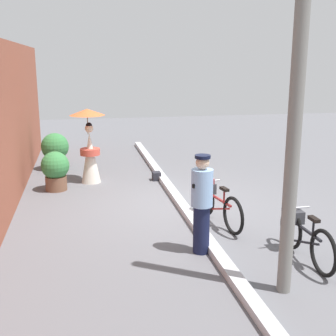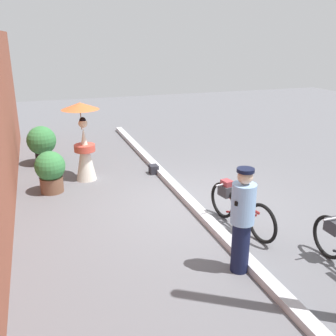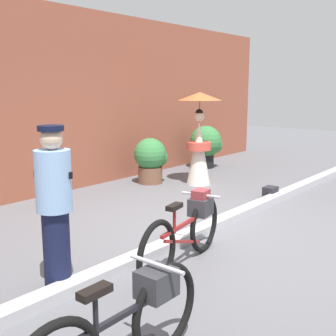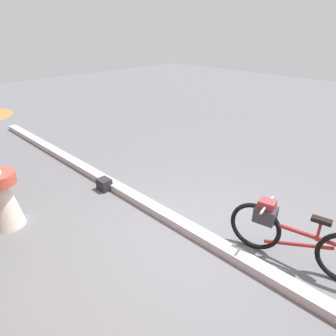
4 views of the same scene
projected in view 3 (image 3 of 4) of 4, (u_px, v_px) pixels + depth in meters
ground_plane at (209, 231)px, 5.80m from camera, size 30.00×30.00×0.00m
building_wall at (48, 101)px, 7.73m from camera, size 14.00×0.40×3.39m
sidewalk_curb at (209, 227)px, 5.78m from camera, size 14.00×0.20×0.12m
bicycle_near_officer at (187, 229)px, 4.63m from camera, size 1.75×0.50×0.78m
bicycle_far_side at (124, 327)px, 2.76m from camera, size 1.65×0.48×0.76m
person_officer at (55, 204)px, 4.01m from camera, size 0.34×0.36×1.59m
person_with_parasol at (199, 137)px, 8.46m from camera, size 0.87×0.87×1.85m
potted_plant_by_door at (207, 144)px, 10.32m from camera, size 0.78×0.76×1.03m
potted_plant_small at (151, 159)px, 8.65m from camera, size 0.67×0.66×0.93m
backpack_on_pavement at (271, 192)px, 7.48m from camera, size 0.25×0.20×0.21m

